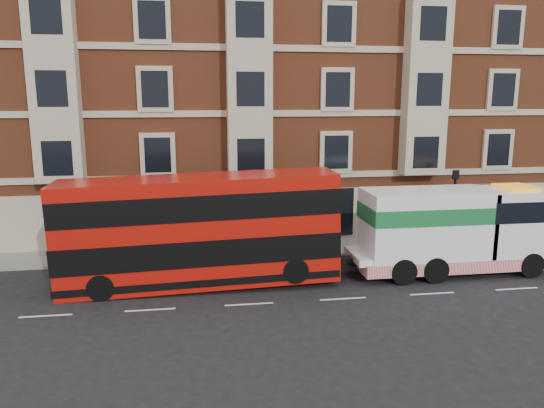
% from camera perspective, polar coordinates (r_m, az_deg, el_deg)
% --- Properties ---
extents(ground, '(120.00, 120.00, 0.00)m').
position_cam_1_polar(ground, '(22.27, -2.47, -10.72)').
color(ground, black).
rests_on(ground, ground).
extents(sidewalk, '(90.00, 3.00, 0.15)m').
position_cam_1_polar(sidewalk, '(29.31, -4.05, -5.08)').
color(sidewalk, slate).
rests_on(sidewalk, ground).
extents(victorian_terrace, '(45.00, 12.00, 20.40)m').
position_cam_1_polar(victorian_terrace, '(35.65, -4.46, 14.10)').
color(victorian_terrace, brown).
rests_on(victorian_terrace, ground).
extents(lamp_post_west, '(0.35, 0.15, 4.35)m').
position_cam_1_polar(lamp_post_west, '(27.59, -16.43, -0.99)').
color(lamp_post_west, black).
rests_on(lamp_post_west, sidewalk).
extents(lamp_post_east, '(0.35, 0.15, 4.35)m').
position_cam_1_polar(lamp_post_east, '(30.76, 18.96, 0.10)').
color(lamp_post_east, black).
rests_on(lamp_post_east, sidewalk).
extents(double_decker_bus, '(12.30, 2.82, 4.98)m').
position_cam_1_polar(double_decker_bus, '(23.82, -7.87, -2.66)').
color(double_decker_bus, '#B5110A').
rests_on(double_decker_bus, ground).
extents(tow_truck, '(9.85, 2.91, 4.10)m').
position_cam_1_polar(tow_truck, '(26.89, 18.83, -2.56)').
color(tow_truck, white).
rests_on(tow_truck, ground).
extents(pedestrian, '(0.63, 0.44, 1.64)m').
position_cam_1_polar(pedestrian, '(28.57, -15.07, -4.03)').
color(pedestrian, '#1A1A34').
rests_on(pedestrian, sidewalk).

